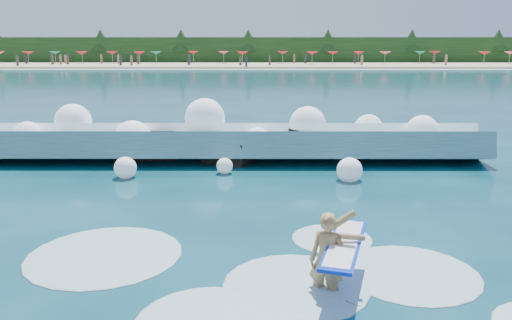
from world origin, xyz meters
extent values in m
plane|color=#07303E|center=(0.00, 0.00, 0.00)|extent=(200.00, 200.00, 0.00)
cube|color=tan|center=(0.00, 78.00, 0.20)|extent=(140.00, 20.00, 0.40)
cube|color=silver|center=(0.00, 67.00, 0.04)|extent=(140.00, 5.00, 0.08)
cube|color=black|center=(0.00, 88.00, 2.50)|extent=(140.00, 4.00, 5.00)
cube|color=teal|center=(0.38, 7.25, 0.44)|extent=(17.67, 2.69, 1.47)
cube|color=white|center=(0.38, 8.05, 0.88)|extent=(17.67, 1.25, 0.69)
cube|color=black|center=(-2.42, 7.66, 0.39)|extent=(2.27, 1.81, 1.13)
cube|color=black|center=(0.58, 6.86, 0.30)|extent=(1.94, 1.77, 0.87)
cube|color=black|center=(3.28, 8.06, 0.43)|extent=(2.21, 2.08, 1.22)
imported|color=#A37C4C|center=(2.65, -2.23, 0.52)|extent=(0.68, 0.57, 1.59)
cube|color=#0B30C7|center=(2.93, -2.18, 0.80)|extent=(1.12, 2.23, 0.05)
cube|color=white|center=(2.93, -2.18, 0.81)|extent=(0.98, 2.03, 0.05)
cylinder|color=black|center=(2.83, -3.43, 0.45)|extent=(0.01, 0.91, 0.43)
sphere|color=white|center=(-6.26, 6.96, 0.89)|extent=(0.95, 0.95, 0.95)
sphere|color=white|center=(-5.05, 7.95, 1.20)|extent=(1.29, 1.29, 1.29)
sphere|color=white|center=(-2.76, 7.18, 0.69)|extent=(1.34, 1.34, 1.34)
sphere|color=white|center=(-0.32, 7.79, 1.35)|extent=(1.41, 1.41, 1.41)
sphere|color=white|center=(1.53, 7.21, 0.71)|extent=(0.84, 0.84, 0.84)
sphere|color=white|center=(3.28, 7.58, 1.17)|extent=(1.27, 1.27, 1.27)
sphere|color=white|center=(5.52, 8.00, 0.94)|extent=(1.04, 1.04, 1.04)
sphere|color=white|center=(7.17, 7.16, 1.01)|extent=(1.09, 1.09, 1.09)
sphere|color=white|center=(-2.42, 4.78, 0.30)|extent=(0.67, 0.67, 0.67)
sphere|color=white|center=(0.52, 5.27, 0.24)|extent=(0.50, 0.50, 0.50)
sphere|color=white|center=(4.24, 4.52, 0.30)|extent=(0.76, 0.76, 0.76)
ellipsoid|color=silver|center=(2.18, -2.04, 0.00)|extent=(2.49, 2.49, 0.12)
ellipsoid|color=silver|center=(4.22, -1.58, 0.00)|extent=(2.44, 2.44, 0.12)
ellipsoid|color=silver|center=(-1.38, -0.83, 0.00)|extent=(2.96, 2.96, 0.15)
ellipsoid|color=silver|center=(3.08, 0.00, 0.00)|extent=(1.67, 1.67, 0.08)
cone|color=red|center=(-38.67, 79.34, 2.25)|extent=(2.00, 2.00, 0.50)
cone|color=#127363|center=(-34.38, 80.51, 2.25)|extent=(2.00, 2.00, 0.50)
cone|color=red|center=(-29.43, 79.97, 2.25)|extent=(2.00, 2.00, 0.50)
cone|color=red|center=(-24.31, 80.76, 2.25)|extent=(2.00, 2.00, 0.50)
cone|color=red|center=(-18.96, 78.58, 2.25)|extent=(2.00, 2.00, 0.50)
cone|color=#127363|center=(-16.21, 79.21, 2.25)|extent=(2.00, 2.00, 0.50)
cone|color=red|center=(-10.07, 82.20, 2.25)|extent=(2.00, 2.00, 0.50)
cone|color=#EA4567|center=(-4.59, 82.17, 2.25)|extent=(2.00, 2.00, 0.50)
cone|color=red|center=(-1.06, 78.61, 2.25)|extent=(2.00, 2.00, 0.50)
cone|color=red|center=(6.03, 81.16, 2.25)|extent=(2.00, 2.00, 0.50)
cone|color=red|center=(10.94, 77.86, 2.25)|extent=(2.00, 2.00, 0.50)
cone|color=red|center=(14.69, 79.33, 2.25)|extent=(2.00, 2.00, 0.50)
cone|color=red|center=(19.15, 79.24, 2.25)|extent=(2.00, 2.00, 0.50)
cone|color=#EA4567|center=(23.72, 78.81, 2.25)|extent=(2.00, 2.00, 0.50)
cone|color=#127363|center=(30.71, 81.81, 2.25)|extent=(2.00, 2.00, 0.50)
cone|color=red|center=(33.52, 82.22, 2.25)|extent=(2.00, 2.00, 0.50)
cone|color=red|center=(40.76, 78.38, 2.25)|extent=(2.00, 2.00, 0.50)
cone|color=#EA4567|center=(45.80, 79.69, 2.25)|extent=(2.00, 2.00, 0.50)
cube|color=#3F332D|center=(-22.35, 68.02, 0.86)|extent=(0.35, 0.22, 1.56)
cube|color=#8C664C|center=(37.71, 74.50, 1.14)|extent=(0.35, 0.22, 1.48)
cube|color=#262633|center=(13.64, 79.96, 1.14)|extent=(0.35, 0.22, 1.48)
cube|color=brown|center=(3.54, 73.63, 1.09)|extent=(0.35, 0.22, 1.37)
cube|color=#3F332D|center=(-41.92, 76.48, 1.16)|extent=(0.35, 0.22, 1.52)
cube|color=#8C664C|center=(-8.36, 81.06, 1.18)|extent=(0.35, 0.22, 1.55)
cube|color=#262633|center=(-13.76, 68.99, 0.88)|extent=(0.35, 0.22, 1.61)
cube|color=brown|center=(-15.75, 75.11, 1.09)|extent=(0.35, 0.22, 1.38)
cube|color=#3F332D|center=(-31.80, 82.00, 1.15)|extent=(0.35, 0.22, 1.50)
cube|color=#8C664C|center=(-23.11, 72.55, 1.13)|extent=(0.35, 0.22, 1.45)
cube|color=brown|center=(-10.24, 77.82, 1.12)|extent=(0.35, 0.22, 1.45)
cube|color=#3F332D|center=(21.20, 78.75, 1.16)|extent=(0.35, 0.22, 1.51)
cube|color=#262633|center=(30.35, 74.73, 1.17)|extent=(0.35, 0.22, 1.53)
cube|color=#3F332D|center=(-29.13, 75.34, 1.15)|extent=(0.35, 0.22, 1.51)
cube|color=#8C664C|center=(-26.19, 78.49, 1.15)|extent=(0.35, 0.22, 1.50)
cube|color=#262633|center=(7.66, 73.83, 1.08)|extent=(0.35, 0.22, 1.36)
cube|color=brown|center=(3.84, 69.68, 0.76)|extent=(0.35, 0.22, 1.35)
cube|color=#3F332D|center=(-19.15, 76.63, 1.12)|extent=(0.35, 0.22, 1.43)
cube|color=#8C664C|center=(-11.54, 70.89, 1.19)|extent=(0.35, 0.22, 1.57)
cube|color=#262633|center=(-41.02, 78.94, 1.20)|extent=(0.35, 0.22, 1.59)
cube|color=brown|center=(36.45, 76.51, 1.11)|extent=(0.35, 0.22, 1.42)
cube|color=#3F332D|center=(39.84, 74.13, 1.19)|extent=(0.35, 0.22, 1.58)
cube|color=#262633|center=(-25.85, 76.62, 1.11)|extent=(0.35, 0.22, 1.42)
cube|color=brown|center=(12.29, 70.66, 1.10)|extent=(0.35, 0.22, 1.40)
camera|label=1|loc=(1.53, -9.67, 3.94)|focal=35.00mm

